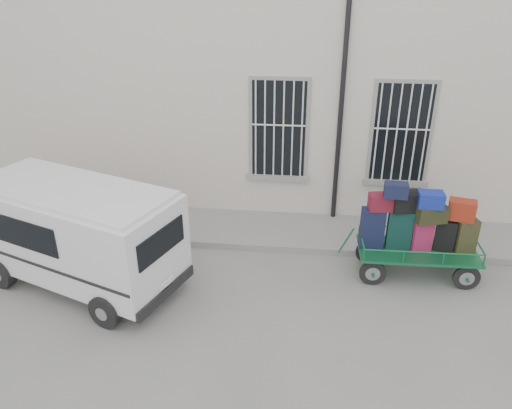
{
  "coord_description": "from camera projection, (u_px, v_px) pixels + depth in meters",
  "views": [
    {
      "loc": [
        0.26,
        -7.86,
        5.67
      ],
      "look_at": [
        -0.7,
        1.0,
        1.31
      ],
      "focal_mm": 35.0,
      "sensor_mm": 36.0,
      "label": 1
    }
  ],
  "objects": [
    {
      "name": "van",
      "position": [
        76.0,
        230.0,
        9.29
      ],
      "size": [
        4.32,
        2.96,
        2.02
      ],
      "rotation": [
        0.0,
        0.0,
        -0.36
      ],
      "color": "white",
      "rests_on": "ground"
    },
    {
      "name": "ground",
      "position": [
        287.0,
        290.0,
        9.53
      ],
      "size": [
        80.0,
        80.0,
        0.0
      ],
      "primitive_type": "plane",
      "color": "slate",
      "rests_on": "ground"
    },
    {
      "name": "building",
      "position": [
        301.0,
        73.0,
        13.12
      ],
      "size": [
        24.0,
        5.15,
        6.0
      ],
      "color": "beige",
      "rests_on": "ground"
    },
    {
      "name": "luggage_cart",
      "position": [
        418.0,
        230.0,
        9.58
      ],
      "size": [
        2.69,
        1.07,
        2.0
      ],
      "rotation": [
        0.0,
        0.0,
        0.02
      ],
      "color": "black",
      "rests_on": "ground"
    },
    {
      "name": "sidewalk",
      "position": [
        292.0,
        231.0,
        11.46
      ],
      "size": [
        24.0,
        1.7,
        0.15
      ],
      "primitive_type": "cube",
      "color": "gray",
      "rests_on": "ground"
    }
  ]
}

